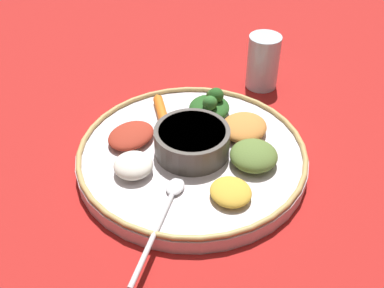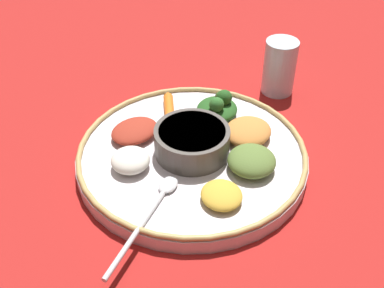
{
  "view_description": "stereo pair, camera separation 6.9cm",
  "coord_description": "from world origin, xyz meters",
  "px_view_note": "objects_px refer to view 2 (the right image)",
  "views": [
    {
      "loc": [
        -0.35,
        0.4,
        0.48
      ],
      "look_at": [
        0.0,
        0.0,
        0.04
      ],
      "focal_mm": 44.58,
      "sensor_mm": 36.0,
      "label": 1
    },
    {
      "loc": [
        -0.4,
        0.35,
        0.48
      ],
      "look_at": [
        0.0,
        0.0,
        0.04
      ],
      "focal_mm": 44.58,
      "sensor_mm": 36.0,
      "label": 2
    }
  ],
  "objects_px": {
    "carrot_near_spoon": "(169,108)",
    "drinking_glass": "(279,70)",
    "greens_pile": "(218,107)",
    "spoon": "(153,207)",
    "center_bowl": "(192,140)"
  },
  "relations": [
    {
      "from": "carrot_near_spoon",
      "to": "drinking_glass",
      "type": "xyz_separation_m",
      "value": [
        -0.05,
        -0.21,
        0.01
      ]
    },
    {
      "from": "greens_pile",
      "to": "carrot_near_spoon",
      "type": "distance_m",
      "value": 0.08
    },
    {
      "from": "greens_pile",
      "to": "carrot_near_spoon",
      "type": "relative_size",
      "value": 1.08
    },
    {
      "from": "spoon",
      "to": "drinking_glass",
      "type": "distance_m",
      "value": 0.38
    },
    {
      "from": "spoon",
      "to": "drinking_glass",
      "type": "height_order",
      "value": "drinking_glass"
    },
    {
      "from": "spoon",
      "to": "greens_pile",
      "type": "bearing_deg",
      "value": -65.09
    },
    {
      "from": "center_bowl",
      "to": "greens_pile",
      "type": "height_order",
      "value": "greens_pile"
    },
    {
      "from": "carrot_near_spoon",
      "to": "greens_pile",
      "type": "bearing_deg",
      "value": -137.28
    },
    {
      "from": "center_bowl",
      "to": "drinking_glass",
      "type": "height_order",
      "value": "drinking_glass"
    },
    {
      "from": "carrot_near_spoon",
      "to": "center_bowl",
      "type": "bearing_deg",
      "value": 159.32
    },
    {
      "from": "spoon",
      "to": "drinking_glass",
      "type": "xyz_separation_m",
      "value": [
        0.1,
        -0.36,
        0.02
      ]
    },
    {
      "from": "spoon",
      "to": "carrot_near_spoon",
      "type": "bearing_deg",
      "value": -44.57
    },
    {
      "from": "spoon",
      "to": "drinking_glass",
      "type": "relative_size",
      "value": 1.73
    },
    {
      "from": "center_bowl",
      "to": "spoon",
      "type": "xyz_separation_m",
      "value": [
        -0.05,
        0.11,
        -0.02
      ]
    },
    {
      "from": "greens_pile",
      "to": "carrot_near_spoon",
      "type": "height_order",
      "value": "greens_pile"
    }
  ]
}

